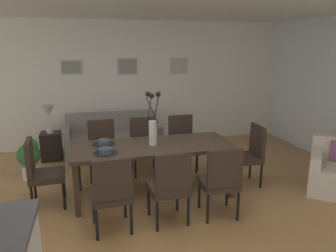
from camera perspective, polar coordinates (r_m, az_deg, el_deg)
name	(u,v)px	position (r m, az deg, el deg)	size (l,w,h in m)	color
ground_plane	(151,217)	(4.11, -3.08, -16.10)	(9.00, 9.00, 0.00)	#A87A47
back_wall_panel	(120,84)	(6.82, -8.68, 7.45)	(9.00, 0.10, 2.60)	white
dining_table	(153,150)	(4.44, -2.72, -4.26)	(2.20, 0.88, 0.74)	#3D2D23
dining_chair_near_left	(112,191)	(3.64, -10.10, -11.39)	(0.47, 0.47, 0.92)	#33261E
dining_chair_near_right	(102,146)	(5.21, -11.79, -3.58)	(0.44, 0.44, 0.92)	#33261E
dining_chair_far_left	(170,184)	(3.75, 0.35, -10.37)	(0.47, 0.47, 0.92)	#33261E
dining_chair_far_right	(144,143)	(5.31, -4.35, -2.98)	(0.44, 0.44, 0.92)	#33261E
dining_chair_mid_left	(221,179)	(3.94, 9.51, -9.36)	(0.47, 0.47, 0.92)	#33261E
dining_chair_mid_right	(182,140)	(5.46, 2.53, -2.48)	(0.46, 0.46, 0.92)	#33261E
dining_chair_head_west	(40,170)	(4.47, -21.97, -7.34)	(0.46, 0.46, 0.92)	#33261E
dining_chair_head_east	(250,152)	(4.98, 14.52, -4.57)	(0.47, 0.47, 0.92)	#33261E
centerpiece_vase	(153,125)	(4.34, -2.76, 0.18)	(0.21, 0.23, 0.73)	silver
placemat_near_left	(106,153)	(4.15, -11.15, -4.77)	(0.32, 0.32, 0.01)	black
bowl_near_left	(106,150)	(4.14, -11.17, -4.28)	(0.17, 0.17, 0.07)	#475166
placemat_near_right	(104,144)	(4.53, -11.46, -3.18)	(0.32, 0.32, 0.01)	black
bowl_near_right	(104,141)	(4.52, -11.49, -2.73)	(0.17, 0.17, 0.07)	#475166
sofa	(114,141)	(6.27, -9.73, -2.68)	(1.78, 0.84, 0.80)	gray
side_table	(51,146)	(6.33, -20.23, -3.40)	(0.36, 0.36, 0.52)	black
table_lamp	(48,113)	(6.18, -20.73, 2.21)	(0.22, 0.22, 0.51)	beige
framed_picture_left	(72,67)	(6.69, -16.96, 10.08)	(0.41, 0.03, 0.28)	#B2ADA3
framed_picture_center	(127,66)	(6.73, -7.30, 10.59)	(0.41, 0.03, 0.34)	#B2ADA3
framed_picture_right	(179,66)	(6.96, 1.99, 10.80)	(0.38, 0.03, 0.33)	#B2ADA3
potted_plant	(29,157)	(5.51, -23.68, -5.05)	(0.36, 0.36, 0.67)	silver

